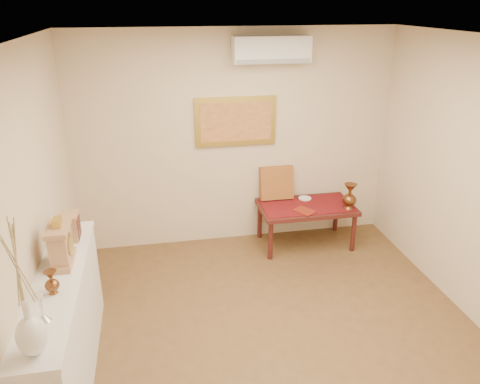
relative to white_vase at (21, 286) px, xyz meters
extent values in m
plane|color=brown|center=(1.81, 0.84, -1.47)|extent=(4.50, 4.50, 0.00)
plane|color=silver|center=(1.81, 0.84, 1.23)|extent=(4.50, 4.50, 0.00)
cube|color=beige|center=(1.81, 3.09, -0.12)|extent=(4.00, 0.02, 2.70)
cube|color=beige|center=(-0.19, 0.84, -0.12)|extent=(0.02, 4.50, 2.70)
cube|color=maroon|center=(2.66, 2.72, -0.91)|extent=(1.14, 0.59, 0.01)
cylinder|color=white|center=(2.71, 2.92, -0.90)|extent=(0.17, 0.17, 0.01)
cube|color=maroon|center=(2.58, 2.54, -0.90)|extent=(0.29, 0.31, 0.01)
cube|color=maroon|center=(2.34, 3.01, -0.69)|extent=(0.43, 0.19, 0.45)
cube|color=silver|center=(-0.01, 0.84, -0.99)|extent=(0.35, 2.00, 0.95)
cube|color=silver|center=(-0.01, 0.84, -0.50)|extent=(0.37, 2.02, 0.03)
cube|color=tan|center=(0.01, 1.08, -0.46)|extent=(0.16, 0.36, 0.05)
cube|color=tan|center=(0.01, 1.08, -0.31)|extent=(0.14, 0.30, 0.25)
cylinder|color=beige|center=(0.08, 1.08, -0.31)|extent=(0.01, 0.17, 0.17)
cylinder|color=gold|center=(0.09, 1.08, -0.31)|extent=(0.01, 0.19, 0.19)
cube|color=tan|center=(0.01, 1.08, -0.17)|extent=(0.17, 0.34, 0.04)
cube|color=gold|center=(0.01, 1.08, -0.11)|extent=(0.06, 0.11, 0.07)
cube|color=tan|center=(0.02, 1.50, -0.38)|extent=(0.15, 0.20, 0.22)
cube|color=#481815|center=(0.09, 1.50, -0.43)|extent=(0.01, 0.17, 0.09)
cube|color=#481815|center=(0.09, 1.50, -0.33)|extent=(0.01, 0.17, 0.09)
cube|color=tan|center=(0.02, 1.50, -0.26)|extent=(0.16, 0.21, 0.02)
cube|color=#481815|center=(2.66, 2.72, -0.94)|extent=(1.20, 0.70, 0.05)
cylinder|color=#481815|center=(2.12, 2.43, -1.22)|extent=(0.06, 0.06, 0.50)
cylinder|color=#481815|center=(3.20, 2.43, -1.22)|extent=(0.06, 0.06, 0.50)
cylinder|color=#481815|center=(2.12, 3.01, -1.22)|extent=(0.06, 0.06, 0.50)
cylinder|color=#481815|center=(3.20, 3.01, -1.22)|extent=(0.06, 0.06, 0.50)
cube|color=gold|center=(1.81, 3.07, 0.13)|extent=(1.00, 0.05, 0.60)
cube|color=#CD8847|center=(1.81, 3.04, 0.13)|extent=(0.88, 0.01, 0.48)
cube|color=silver|center=(2.21, 2.96, 0.98)|extent=(0.90, 0.24, 0.30)
cube|color=gray|center=(2.21, 2.84, 0.86)|extent=(0.86, 0.02, 0.05)
camera|label=1|loc=(0.80, -2.46, 1.52)|focal=35.00mm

